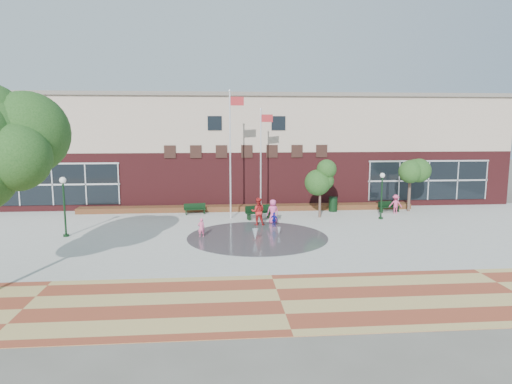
{
  "coord_description": "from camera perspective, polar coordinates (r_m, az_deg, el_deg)",
  "views": [
    {
      "loc": [
        -2.36,
        -23.49,
        6.69
      ],
      "look_at": [
        0.0,
        4.0,
        2.6
      ],
      "focal_mm": 32.0,
      "sensor_mm": 36.0,
      "label": 1
    }
  ],
  "objects": [
    {
      "name": "tree_mid",
      "position": [
        32.99,
        8.05,
        1.97
      ],
      "size": [
        2.46,
        2.46,
        4.15
      ],
      "color": "#4B352C",
      "rests_on": "ground"
    },
    {
      "name": "flagpole_right",
      "position": [
        33.43,
        0.68,
        4.49
      ],
      "size": [
        0.96,
        0.21,
        7.86
      ],
      "rotation": [
        0.0,
        0.0,
        0.14
      ],
      "color": "white",
      "rests_on": "ground"
    },
    {
      "name": "child_blue",
      "position": [
        30.02,
        2.29,
        -3.48
      ],
      "size": [
        0.61,
        0.53,
        0.99
      ],
      "primitive_type": "imported",
      "rotation": [
        0.0,
        0.0,
        2.53
      ],
      "color": "#171C9D",
      "rests_on": "ground"
    },
    {
      "name": "bench_mid",
      "position": [
        32.51,
        0.36,
        -2.87
      ],
      "size": [
        2.0,
        1.22,
        0.98
      ],
      "rotation": [
        0.0,
        0.0,
        0.38
      ],
      "color": "black",
      "rests_on": "ground"
    },
    {
      "name": "tree_small_right",
      "position": [
        36.96,
        18.72,
        2.19
      ],
      "size": [
        2.37,
        2.37,
        4.05
      ],
      "color": "#4B352C",
      "rests_on": "ground"
    },
    {
      "name": "child_splash",
      "position": [
        27.48,
        -6.86,
        -4.46
      ],
      "size": [
        0.5,
        0.41,
        1.18
      ],
      "primitive_type": "imported",
      "rotation": [
        0.0,
        0.0,
        3.47
      ],
      "color": "#EE5A8A",
      "rests_on": "ground"
    },
    {
      "name": "paver_band",
      "position": [
        17.95,
        3.09,
        -13.45
      ],
      "size": [
        46.0,
        6.0,
        0.01
      ],
      "primitive_type": "cube",
      "color": "#953F28",
      "rests_on": "ground"
    },
    {
      "name": "adult_pink",
      "position": [
        31.1,
        2.12,
        -2.45
      ],
      "size": [
        0.91,
        0.71,
        1.65
      ],
      "primitive_type": "imported",
      "rotation": [
        0.0,
        0.0,
        3.4
      ],
      "color": "#ED4F98",
      "rests_on": "ground"
    },
    {
      "name": "splash_pad",
      "position": [
        27.42,
        0.18,
        -5.68
      ],
      "size": [
        8.4,
        8.4,
        0.01
      ],
      "primitive_type": "cylinder",
      "color": "#383A3D",
      "rests_on": "ground"
    },
    {
      "name": "adult_red",
      "position": [
        30.44,
        0.25,
        -2.46
      ],
      "size": [
        0.96,
        0.78,
        1.87
      ],
      "primitive_type": "imported",
      "rotation": [
        0.0,
        0.0,
        3.06
      ],
      "color": "red",
      "rests_on": "ground"
    },
    {
      "name": "lamp_right",
      "position": [
        33.43,
        15.46,
        0.18
      ],
      "size": [
        0.35,
        0.35,
        3.33
      ],
      "color": "black",
      "rests_on": "ground"
    },
    {
      "name": "bench_left",
      "position": [
        34.54,
        -7.64,
        -2.37
      ],
      "size": [
        1.67,
        0.7,
        0.82
      ],
      "rotation": [
        0.0,
        0.0,
        0.15
      ],
      "color": "black",
      "rests_on": "ground"
    },
    {
      "name": "flagpole_left",
      "position": [
        32.2,
        -3.16,
        5.53
      ],
      "size": [
        1.07,
        0.18,
        9.09
      ],
      "rotation": [
        0.0,
        0.0,
        0.08
      ],
      "color": "white",
      "rests_on": "ground"
    },
    {
      "name": "trash_can",
      "position": [
        35.77,
        9.6,
        -1.5
      ],
      "size": [
        0.71,
        0.71,
        1.17
      ],
      "color": "black",
      "rests_on": "ground"
    },
    {
      "name": "plaza_concrete",
      "position": [
        28.39,
        -0.0,
        -5.19
      ],
      "size": [
        46.0,
        18.0,
        0.01
      ],
      "primitive_type": "cube",
      "color": "#A8A8A0",
      "rests_on": "ground"
    },
    {
      "name": "person_bench",
      "position": [
        36.02,
        17.05,
        -1.47
      ],
      "size": [
        1.05,
        0.78,
        1.45
      ],
      "primitive_type": "imported",
      "rotation": [
        0.0,
        0.0,
        2.86
      ],
      "color": "#D34273",
      "rests_on": "ground"
    },
    {
      "name": "water_jet_b",
      "position": [
        27.88,
        2.88,
        -5.47
      ],
      "size": [
        0.22,
        0.22,
        0.49
      ],
      "primitive_type": "cone",
      "rotation": [
        3.14,
        0.0,
        0.0
      ],
      "color": "white",
      "rests_on": "ground"
    },
    {
      "name": "library_building",
      "position": [
        41.09,
        -1.62,
        5.58
      ],
      "size": [
        44.4,
        10.4,
        9.2
      ],
      "color": "#531B1E",
      "rests_on": "ground"
    },
    {
      "name": "flower_bed",
      "position": [
        35.8,
        -1.04,
        -2.34
      ],
      "size": [
        26.0,
        1.2,
        0.4
      ],
      "primitive_type": "cube",
      "color": "maroon",
      "rests_on": "ground"
    },
    {
      "name": "bench_right",
      "position": [
        36.52,
        16.3,
        -2.03
      ],
      "size": [
        1.76,
        0.81,
        0.85
      ],
      "rotation": [
        0.0,
        0.0,
        0.2
      ],
      "color": "black",
      "rests_on": "ground"
    },
    {
      "name": "lamp_left",
      "position": [
        29.42,
        -22.88,
        -0.92
      ],
      "size": [
        0.38,
        0.38,
        3.62
      ],
      "color": "black",
      "rests_on": "ground"
    },
    {
      "name": "water_jet_a",
      "position": [
        26.62,
        -0.1,
        -6.12
      ],
      "size": [
        0.35,
        0.35,
        0.68
      ],
      "primitive_type": "cone",
      "rotation": [
        3.14,
        0.0,
        0.0
      ],
      "color": "white",
      "rests_on": "ground"
    },
    {
      "name": "ground",
      "position": [
        24.54,
        0.81,
        -7.39
      ],
      "size": [
        120.0,
        120.0,
        0.0
      ],
      "primitive_type": "plane",
      "color": "#666056",
      "rests_on": "ground"
    }
  ]
}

